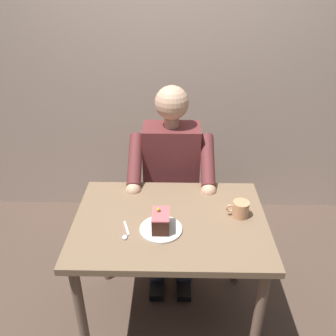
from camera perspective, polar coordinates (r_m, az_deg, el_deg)
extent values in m
plane|color=brown|center=(2.38, 0.31, -22.62)|extent=(14.00, 14.00, 0.00)
cube|color=#CAB09D|center=(2.74, 0.79, 21.63)|extent=(6.40, 0.12, 3.00)
cube|color=#84684C|center=(1.86, 0.37, -8.75)|extent=(1.00, 0.72, 0.04)
cylinder|color=#806452|center=(1.95, 14.28, -22.61)|extent=(0.05, 0.05, 0.73)
cylinder|color=#806452|center=(1.96, -13.79, -22.27)|extent=(0.05, 0.05, 0.73)
cylinder|color=#806452|center=(2.36, 11.37, -11.11)|extent=(0.05, 0.05, 0.73)
cylinder|color=#806452|center=(2.36, -10.46, -10.88)|extent=(0.05, 0.05, 0.73)
cube|color=#726E5B|center=(2.51, 0.52, -5.76)|extent=(0.42, 0.42, 0.04)
cube|color=#726E5B|center=(2.54, 0.59, 1.24)|extent=(0.38, 0.04, 0.45)
cylinder|color=#726E5B|center=(2.51, 4.66, -12.16)|extent=(0.04, 0.04, 0.43)
cylinder|color=#726E5B|center=(2.51, -3.75, -12.07)|extent=(0.04, 0.04, 0.43)
cylinder|color=#726E5B|center=(2.79, 4.28, -7.22)|extent=(0.04, 0.04, 0.43)
cylinder|color=#726E5B|center=(2.79, -3.19, -7.14)|extent=(0.04, 0.04, 0.43)
cube|color=maroon|center=(2.33, 0.55, 0.16)|extent=(0.36, 0.22, 0.58)
sphere|color=#DFAC88|center=(2.15, 0.61, 10.49)|extent=(0.21, 0.21, 0.21)
cylinder|color=#DFAC88|center=(2.19, 0.59, 7.44)|extent=(0.09, 0.09, 0.06)
cylinder|color=maroon|center=(2.15, 6.39, 1.21)|extent=(0.08, 0.33, 0.26)
sphere|color=#DFAC88|center=(2.08, 6.56, -3.70)|extent=(0.09, 0.09, 0.09)
cylinder|color=maroon|center=(2.16, -5.33, 1.32)|extent=(0.08, 0.33, 0.26)
sphere|color=#DFAC88|center=(2.08, -5.62, -3.58)|extent=(0.09, 0.09, 0.09)
cylinder|color=#2F3240|center=(2.40, 2.66, -7.72)|extent=(0.13, 0.38, 0.14)
cylinder|color=#2F3240|center=(2.40, -1.68, -7.67)|extent=(0.13, 0.38, 0.14)
cylinder|color=#2F3240|center=(2.41, 2.63, -14.56)|extent=(0.11, 0.11, 0.41)
cube|color=black|center=(2.50, 2.56, -18.46)|extent=(0.09, 0.22, 0.05)
cylinder|color=#2F3240|center=(2.41, -1.80, -14.51)|extent=(0.11, 0.11, 0.41)
cube|color=black|center=(2.50, -1.80, -18.41)|extent=(0.09, 0.22, 0.05)
cylinder|color=silver|center=(1.78, -1.15, -9.83)|extent=(0.21, 0.21, 0.01)
cube|color=#402117|center=(1.75, -1.17, -8.65)|extent=(0.08, 0.12, 0.08)
cube|color=#D66166|center=(1.72, -1.18, -7.45)|extent=(0.09, 0.13, 0.01)
sphere|color=gold|center=(1.73, -1.58, -6.71)|extent=(0.02, 0.02, 0.02)
cylinder|color=tan|center=(1.88, 11.64, -6.51)|extent=(0.09, 0.09, 0.09)
torus|color=tan|center=(1.87, 9.99, -6.42)|extent=(0.05, 0.01, 0.05)
cylinder|color=black|center=(1.86, 11.75, -5.58)|extent=(0.08, 0.08, 0.01)
cube|color=silver|center=(1.80, -6.71, -9.61)|extent=(0.05, 0.11, 0.01)
ellipsoid|color=silver|center=(1.75, -6.99, -11.01)|extent=(0.03, 0.04, 0.01)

